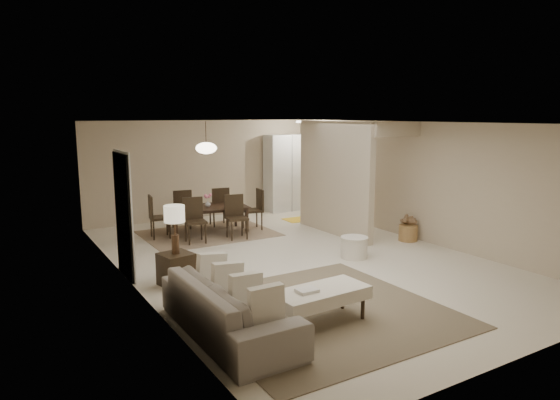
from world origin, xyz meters
TOP-DOWN VIEW (x-y plane):
  - floor at (0.00, 0.00)m, footprint 9.00×9.00m
  - ceiling at (0.00, 0.00)m, footprint 9.00×9.00m
  - back_wall at (0.00, 4.50)m, footprint 6.00×0.00m
  - left_wall at (-3.00, 0.00)m, footprint 0.00×9.00m
  - right_wall at (3.00, 0.00)m, footprint 0.00×9.00m
  - partition at (1.80, 1.25)m, footprint 0.15×2.50m
  - doorway at (-2.97, 0.60)m, footprint 0.04×0.90m
  - pantry_cabinet at (2.35, 4.15)m, footprint 1.20×0.55m
  - flush_light at (2.30, 3.20)m, footprint 0.44×0.44m
  - living_rug at (-1.10, -2.29)m, footprint 3.20×3.20m
  - sofa at (-2.45, -2.29)m, footprint 2.33×0.92m
  - ottoman_bench at (-1.30, -2.59)m, footprint 1.29×0.64m
  - side_table at (-2.40, -0.25)m, footprint 0.55×0.55m
  - table_lamp at (-2.40, -0.25)m, footprint 0.32×0.32m
  - round_pouf at (0.95, -0.51)m, footprint 0.51×0.51m
  - wicker_basket at (2.75, -0.10)m, footprint 0.47×0.47m
  - dining_rug at (-0.64, 2.67)m, footprint 2.80×2.10m
  - dining_table at (-0.64, 2.67)m, footprint 1.87×1.21m
  - dining_chairs at (-0.64, 2.67)m, footprint 2.56×1.99m
  - vase at (-0.64, 2.67)m, footprint 0.14×0.14m
  - yellow_mat at (2.06, 2.88)m, footprint 0.99×0.63m
  - pendant_light at (-0.64, 2.67)m, footprint 0.46×0.46m

SIDE VIEW (x-z plane):
  - floor at x=0.00m, z-range 0.00..0.00m
  - living_rug at x=-1.10m, z-range 0.00..0.01m
  - dining_rug at x=-0.64m, z-range 0.00..0.01m
  - yellow_mat at x=2.06m, z-range 0.00..0.01m
  - wicker_basket at x=2.75m, z-range 0.00..0.34m
  - round_pouf at x=0.95m, z-range 0.00..0.40m
  - side_table at x=-2.40m, z-range 0.00..0.51m
  - dining_table at x=-0.64m, z-range 0.00..0.62m
  - sofa at x=-2.45m, z-range 0.00..0.68m
  - ottoman_bench at x=-1.30m, z-range 0.14..0.59m
  - dining_chairs at x=-0.64m, z-range 0.00..0.94m
  - vase at x=-0.64m, z-range 0.62..0.75m
  - doorway at x=-2.97m, z-range 0.00..2.04m
  - pantry_cabinet at x=2.35m, z-range 0.00..2.10m
  - table_lamp at x=-2.40m, z-range 0.69..1.45m
  - back_wall at x=0.00m, z-range -1.75..4.25m
  - left_wall at x=-3.00m, z-range -3.25..5.75m
  - right_wall at x=3.00m, z-range -3.25..5.75m
  - partition at x=1.80m, z-range 0.00..2.50m
  - pendant_light at x=-0.64m, z-range 1.57..2.27m
  - flush_light at x=2.30m, z-range 2.44..2.48m
  - ceiling at x=0.00m, z-range 2.50..2.50m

